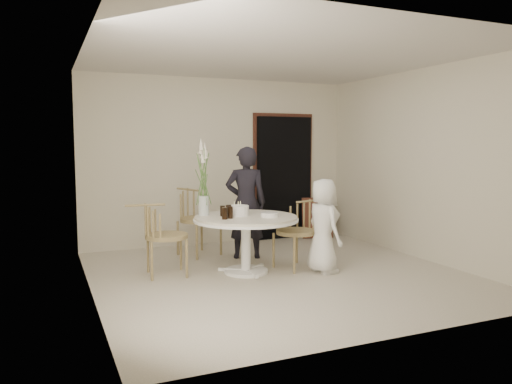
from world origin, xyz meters
name	(u,v)px	position (x,y,z in m)	size (l,w,h in m)	color
ground	(279,274)	(0.00, 0.00, 0.00)	(4.50, 4.50, 0.00)	beige
room_shell	(280,146)	(0.00, 0.00, 1.62)	(4.50, 4.50, 4.50)	silver
doorway	(284,178)	(1.15, 2.19, 1.05)	(1.00, 0.10, 2.10)	black
door_trim	(283,174)	(1.15, 2.23, 1.11)	(1.12, 0.03, 2.22)	brown
table	(246,225)	(-0.35, 0.25, 0.62)	(1.33, 1.33, 0.73)	white
picture_frame	(317,218)	(1.69, 1.95, 0.35)	(0.53, 0.04, 0.71)	brown
chair_far	(193,212)	(-0.65, 1.59, 0.63)	(0.68, 0.70, 0.98)	#9E8955
chair_right	(303,224)	(0.46, 0.23, 0.58)	(0.61, 0.58, 0.90)	#9E8955
chair_left	(156,229)	(-1.43, 0.54, 0.59)	(0.58, 0.54, 0.92)	#9E8955
girl	(246,203)	(-0.03, 1.03, 0.80)	(0.58, 0.38, 1.60)	black
boy	(323,226)	(0.57, -0.12, 0.60)	(0.59, 0.38, 1.20)	white
birthday_cake	(238,211)	(-0.42, 0.33, 0.79)	(0.27, 0.27, 0.18)	white
cola_tumbler_a	(225,213)	(-0.69, 0.11, 0.80)	(0.07, 0.07, 0.14)	black
cola_tumbler_b	(230,213)	(-0.60, 0.15, 0.80)	(0.07, 0.07, 0.15)	black
cola_tumbler_c	(229,211)	(-0.57, 0.29, 0.80)	(0.07, 0.07, 0.15)	black
cola_tumbler_d	(223,211)	(-0.62, 0.36, 0.80)	(0.06, 0.06, 0.13)	black
plate_stack	(270,215)	(-0.10, 0.08, 0.76)	(0.22, 0.22, 0.05)	white
flower_vase	(203,179)	(-0.82, 0.54, 1.20)	(0.13, 0.13, 0.99)	silver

